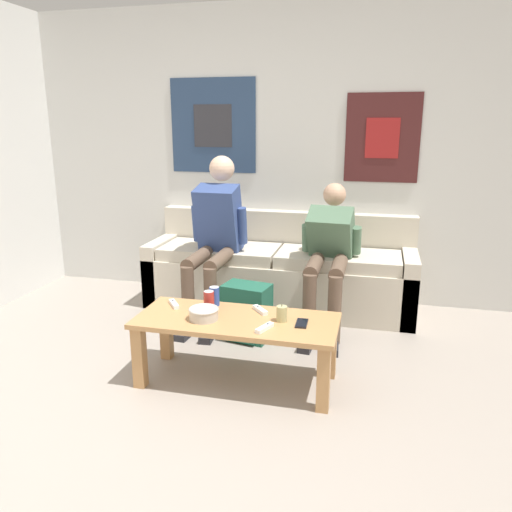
% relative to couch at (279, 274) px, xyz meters
% --- Properties ---
extents(ground_plane, '(18.00, 18.00, 0.00)m').
position_rel_couch_xyz_m(ground_plane, '(-0.22, -2.08, -0.29)').
color(ground_plane, gray).
extents(wall_back, '(10.00, 0.07, 2.55)m').
position_rel_couch_xyz_m(wall_back, '(-0.22, 0.34, 0.98)').
color(wall_back, silver).
rests_on(wall_back, ground_plane).
extents(couch, '(2.27, 0.67, 0.80)m').
position_rel_couch_xyz_m(couch, '(0.00, 0.00, 0.00)').
color(couch, beige).
rests_on(couch, ground_plane).
extents(coffee_table, '(1.22, 0.51, 0.42)m').
position_rel_couch_xyz_m(coffee_table, '(0.01, -1.37, 0.05)').
color(coffee_table, '#B27F4C').
rests_on(coffee_table, ground_plane).
extents(person_seated_adult, '(0.47, 0.91, 1.30)m').
position_rel_couch_xyz_m(person_seated_adult, '(-0.47, -0.34, 0.42)').
color(person_seated_adult, brown).
rests_on(person_seated_adult, ground_plane).
extents(person_seated_teen, '(0.47, 0.96, 1.10)m').
position_rel_couch_xyz_m(person_seated_teen, '(0.45, -0.34, 0.32)').
color(person_seated_teen, brown).
rests_on(person_seated_teen, ground_plane).
extents(backpack, '(0.37, 0.29, 0.42)m').
position_rel_couch_xyz_m(backpack, '(-0.10, -0.75, -0.09)').
color(backpack, '#1E5642').
rests_on(backpack, ground_plane).
extents(ceramic_bowl, '(0.18, 0.18, 0.07)m').
position_rel_couch_xyz_m(ceramic_bowl, '(-0.18, -1.43, 0.17)').
color(ceramic_bowl, '#B7B2A8').
rests_on(ceramic_bowl, coffee_table).
extents(pillar_candle, '(0.06, 0.06, 0.11)m').
position_rel_couch_xyz_m(pillar_candle, '(0.28, -1.35, 0.17)').
color(pillar_candle, tan).
rests_on(pillar_candle, coffee_table).
extents(drink_can_blue, '(0.07, 0.07, 0.12)m').
position_rel_couch_xyz_m(drink_can_blue, '(-0.19, -1.19, 0.19)').
color(drink_can_blue, '#28479E').
rests_on(drink_can_blue, coffee_table).
extents(drink_can_red, '(0.07, 0.07, 0.12)m').
position_rel_couch_xyz_m(drink_can_red, '(-0.20, -1.28, 0.19)').
color(drink_can_red, maroon).
rests_on(drink_can_red, coffee_table).
extents(game_controller_near_left, '(0.09, 0.15, 0.03)m').
position_rel_couch_xyz_m(game_controller_near_left, '(0.21, -1.50, 0.14)').
color(game_controller_near_left, white).
rests_on(game_controller_near_left, coffee_table).
extents(game_controller_near_right, '(0.12, 0.13, 0.03)m').
position_rel_couch_xyz_m(game_controller_near_right, '(0.12, -1.23, 0.14)').
color(game_controller_near_right, white).
rests_on(game_controller_near_right, coffee_table).
extents(game_controller_far_center, '(0.11, 0.14, 0.03)m').
position_rel_couch_xyz_m(game_controller_far_center, '(-0.44, -1.26, 0.14)').
color(game_controller_far_center, white).
rests_on(game_controller_far_center, coffee_table).
extents(cell_phone, '(0.07, 0.14, 0.01)m').
position_rel_couch_xyz_m(cell_phone, '(0.41, -1.37, 0.13)').
color(cell_phone, black).
rests_on(cell_phone, coffee_table).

